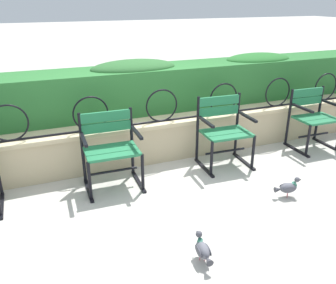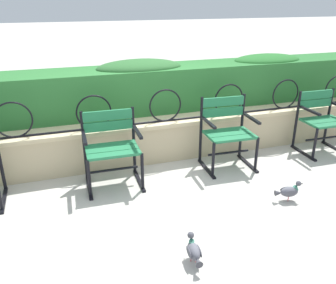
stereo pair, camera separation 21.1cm
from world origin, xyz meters
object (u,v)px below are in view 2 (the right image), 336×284
(park_chair_centre_left, at_px, (111,146))
(park_chair_centre_right, at_px, (227,130))
(pigeon_far_side, at_px, (289,191))
(pigeon_near_chairs, at_px, (194,251))
(park_chair_rightmost, at_px, (321,119))

(park_chair_centre_left, height_order, park_chair_centre_right, park_chair_centre_right)
(pigeon_far_side, bearing_deg, pigeon_near_chairs, -157.01)
(park_chair_rightmost, bearing_deg, park_chair_centre_left, -179.31)
(park_chair_centre_left, bearing_deg, park_chair_rightmost, 0.69)
(park_chair_rightmost, bearing_deg, pigeon_far_side, -139.88)
(park_chair_centre_left, relative_size, park_chair_centre_right, 0.96)
(park_chair_centre_left, xyz_separation_m, park_chair_centre_right, (1.44, 0.01, 0.01))
(park_chair_centre_right, bearing_deg, pigeon_near_chairs, -124.64)
(pigeon_near_chairs, bearing_deg, park_chair_rightmost, 32.01)
(park_chair_centre_left, xyz_separation_m, pigeon_far_side, (1.68, -0.98, -0.35))
(park_chair_rightmost, height_order, pigeon_far_side, park_chair_rightmost)
(pigeon_near_chairs, bearing_deg, pigeon_far_side, 22.99)
(pigeon_near_chairs, bearing_deg, park_chair_centre_left, 103.82)
(park_chair_centre_right, xyz_separation_m, park_chair_rightmost, (1.44, 0.02, -0.01))
(park_chair_centre_left, xyz_separation_m, pigeon_near_chairs, (0.38, -1.53, -0.35))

